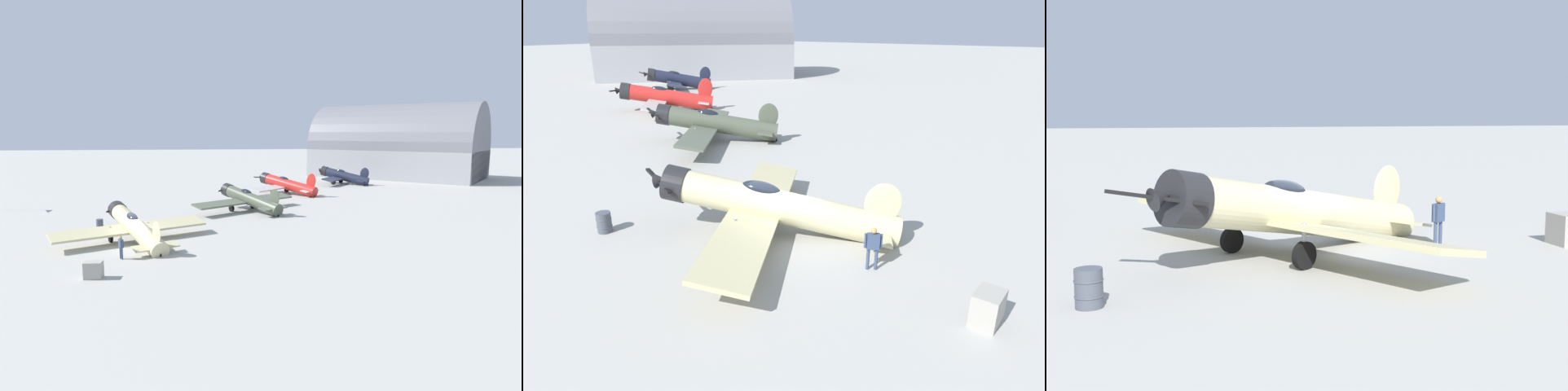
% 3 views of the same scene
% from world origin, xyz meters
% --- Properties ---
extents(ground_plane, '(400.00, 400.00, 0.00)m').
position_xyz_m(ground_plane, '(0.00, 0.00, 0.00)').
color(ground_plane, '#A8A59E').
extents(airplane_foreground, '(12.15, 10.76, 3.23)m').
position_xyz_m(airplane_foreground, '(0.26, -0.48, 1.30)').
color(airplane_foreground, beige).
rests_on(airplane_foreground, ground_plane).
extents(ground_crew_mechanic, '(0.43, 0.57, 1.67)m').
position_xyz_m(ground_crew_mechanic, '(0.48, 4.33, 1.01)').
color(ground_crew_mechanic, '#384766').
rests_on(ground_crew_mechanic, ground_plane).
extents(equipment_crate, '(1.11, 0.82, 1.05)m').
position_xyz_m(equipment_crate, '(1.40, 8.55, 0.52)').
color(equipment_crate, '#9E998E').
rests_on(equipment_crate, ground_plane).
extents(fuel_drum, '(0.66, 0.66, 0.90)m').
position_xyz_m(fuel_drum, '(4.34, -6.47, 0.45)').
color(fuel_drum, '#474C56').
rests_on(fuel_drum, ground_plane).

